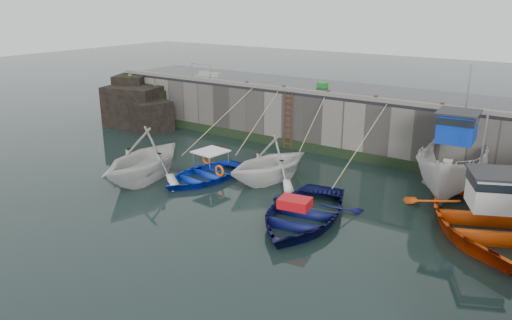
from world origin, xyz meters
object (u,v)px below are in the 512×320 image
Objects in this scene: ladder at (288,120)px; bollard_e at (442,106)px; boat_near_blacktrim at (270,180)px; bollard_b at (284,88)px; bollard_a at (247,84)px; fish_crate at (322,85)px; boat_near_blue at (204,179)px; boat_far_orange at (483,218)px; boat_far_white at (454,166)px; boat_near_navy at (302,221)px; bollard_d at (376,98)px; boat_near_white at (145,179)px; bollard_c at (328,93)px.

bollard_e reaches higher than ladder.
boat_near_blacktrim is 16.23× the size of bollard_b.
bollard_a is at bearing 148.17° from boat_near_blacktrim.
fish_crate is at bearing 70.77° from ladder.
boat_near_blue is 11.87m from boat_far_orange.
boat_far_white reaches higher than boat_near_blue.
bollard_d is (-0.60, 8.29, 3.30)m from boat_near_navy.
boat_near_white is 18.56× the size of bollard_c.
boat_near_blacktrim is 4.54m from boat_near_navy.
ladder is 0.70× the size of boat_near_blue.
bollard_a is (-8.40, 8.29, 3.30)m from boat_near_navy.
boat_far_orange reaches higher than boat_near_blacktrim.
fish_crate is at bearing 151.60° from boat_far_white.
boat_far_orange is at bearing 2.04° from boat_near_white.
boat_far_white reaches higher than bollard_b.
ladder is at bearing -177.60° from bollard_e.
boat_near_blacktrim is at bearing -158.20° from boat_far_white.
bollard_a is at bearing 173.62° from ladder.
ladder is at bearing -33.86° from bollard_b.
bollard_d is at bearing 0.00° from bollard_a.
bollard_c is (1.38, -2.03, -0.00)m from fish_crate.
boat_far_white is at bearing 33.93° from boat_near_blue.
boat_near_blue is at bearing 24.89° from boat_near_white.
boat_near_white is 0.73× the size of boat_far_white.
boat_near_white is at bearing -116.25° from fish_crate.
bollard_b is (-1.32, -2.03, -0.00)m from fish_crate.
boat_far_white reaches higher than boat_near_navy.
boat_near_blue is at bearing -91.06° from bollard_b.
boat_near_blue is 0.81× the size of boat_near_navy.
boat_near_white is 11.54m from fish_crate.
bollard_b and bollard_d have the same top height.
boat_far_white is (9.85, 5.05, 1.13)m from boat_near_blue.
boat_near_blacktrim is 8.09m from boat_far_white.
bollard_a is at bearing 135.14° from boat_far_orange.
bollard_b is (-0.50, 0.34, 1.71)m from ladder.
ladder is at bearing 126.76° from boat_near_blacktrim.
bollard_b is 8.50m from bollard_e.
boat_far_orange is at bearing -24.60° from bollard_b.
boat_far_white is at bearing -10.51° from bollard_b.
fish_crate reaches higher than boat_near_blacktrim.
bollard_d is at bearing 58.41° from boat_near_blue.
bollard_a and bollard_e have the same top height.
boat_near_blacktrim is (2.63, 1.58, 0.00)m from boat_near_blue.
bollard_a reaches higher than boat_near_blue.
bollard_c is at bearing 161.72° from boat_far_white.
boat_far_white reaches higher than boat_far_orange.
boat_far_orange is (13.96, 3.08, 0.48)m from boat_near_white.
boat_far_white is 9.48m from fish_crate.
bollard_a is 1.00× the size of bollard_d.
ladder is 2.81m from bollard_c.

